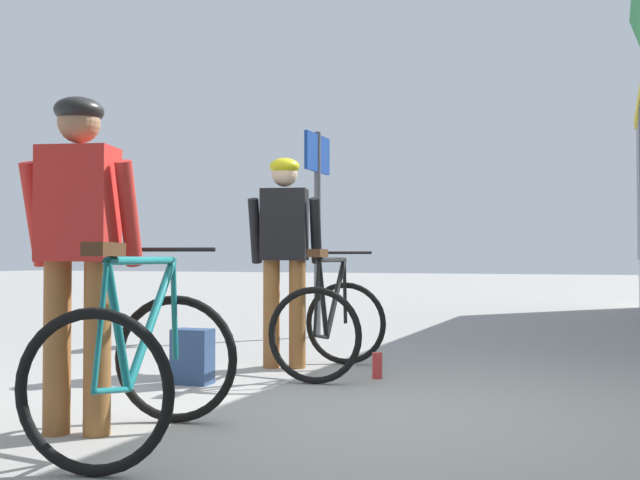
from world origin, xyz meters
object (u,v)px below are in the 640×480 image
(bicycle_near_teal, at_px, (140,364))
(platform_sign_post, at_px, (317,198))
(cyclist_far_in_dark, at_px, (284,242))
(backpack_on_platform, at_px, (193,356))
(cyclist_near_in_red, at_px, (78,232))
(water_bottle_near_the_bikes, at_px, (377,366))
(bicycle_far_black, at_px, (331,323))

(bicycle_near_teal, distance_m, platform_sign_post, 5.18)
(cyclist_far_in_dark, height_order, backpack_on_platform, cyclist_far_in_dark)
(cyclist_near_in_red, height_order, platform_sign_post, platform_sign_post)
(cyclist_far_in_dark, relative_size, water_bottle_near_the_bikes, 8.91)
(backpack_on_platform, bearing_deg, cyclist_far_in_dark, 68.59)
(cyclist_far_in_dark, bearing_deg, bicycle_near_teal, -81.05)
(cyclist_far_in_dark, xyz_separation_m, backpack_on_platform, (-0.29, -0.97, -0.85))
(cyclist_near_in_red, height_order, water_bottle_near_the_bikes, cyclist_near_in_red)
(platform_sign_post, bearing_deg, cyclist_near_in_red, -82.89)
(bicycle_near_teal, xyz_separation_m, platform_sign_post, (-1.05, 4.92, 1.22))
(bicycle_near_teal, relative_size, water_bottle_near_the_bikes, 6.10)
(cyclist_near_in_red, relative_size, bicycle_near_teal, 1.46)
(bicycle_near_teal, bearing_deg, platform_sign_post, 102.03)
(cyclist_far_in_dark, relative_size, bicycle_far_black, 1.54)
(cyclist_far_in_dark, xyz_separation_m, bicycle_far_black, (0.47, -0.14, -0.65))
(cyclist_near_in_red, distance_m, platform_sign_post, 4.92)
(bicycle_near_teal, xyz_separation_m, water_bottle_near_the_bikes, (0.48, 2.35, -0.30))
(water_bottle_near_the_bikes, distance_m, platform_sign_post, 3.35)
(bicycle_near_teal, distance_m, bicycle_far_black, 2.45)
(bicycle_far_black, height_order, backpack_on_platform, bicycle_far_black)
(bicycle_far_black, distance_m, backpack_on_platform, 1.15)
(bicycle_near_teal, height_order, water_bottle_near_the_bikes, bicycle_near_teal)
(backpack_on_platform, distance_m, water_bottle_near_the_bikes, 1.39)
(bicycle_far_black, xyz_separation_m, backpack_on_platform, (-0.77, -0.83, -0.20))
(backpack_on_platform, bearing_deg, bicycle_far_black, 42.55)
(cyclist_far_in_dark, height_order, bicycle_far_black, cyclist_far_in_dark)
(bicycle_far_black, distance_m, platform_sign_post, 2.97)
(backpack_on_platform, relative_size, platform_sign_post, 0.17)
(cyclist_far_in_dark, bearing_deg, platform_sign_post, 105.39)
(backpack_on_platform, xyz_separation_m, platform_sign_post, (-0.35, 3.30, 1.42))
(bicycle_near_teal, height_order, backpack_on_platform, bicycle_near_teal)
(platform_sign_post, bearing_deg, water_bottle_near_the_bikes, -59.25)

